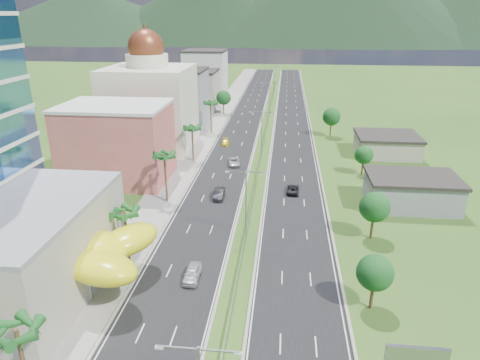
% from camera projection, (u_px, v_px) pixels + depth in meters
% --- Properties ---
extents(ground, '(500.00, 500.00, 0.00)m').
position_uv_depth(ground, '(239.00, 275.00, 56.01)').
color(ground, '#2D5119').
rests_on(ground, ground).
extents(road_left, '(11.00, 260.00, 0.04)m').
position_uv_depth(road_left, '(246.00, 118.00, 140.10)').
color(road_left, black).
rests_on(road_left, ground).
extents(road_right, '(11.00, 260.00, 0.04)m').
position_uv_depth(road_right, '(292.00, 119.00, 138.62)').
color(road_right, black).
rests_on(road_right, ground).
extents(sidewalk_left, '(7.00, 260.00, 0.12)m').
position_uv_depth(sidewalk_left, '(217.00, 117.00, 141.02)').
color(sidewalk_left, gray).
rests_on(sidewalk_left, ground).
extents(median_guardrail, '(0.10, 216.06, 0.76)m').
position_uv_depth(median_guardrail, '(266.00, 131.00, 122.46)').
color(median_guardrail, gray).
rests_on(median_guardrail, ground).
extents(streetlight_median_b, '(6.04, 0.25, 11.00)m').
position_uv_depth(streetlight_median_b, '(246.00, 198.00, 62.82)').
color(streetlight_median_b, gray).
rests_on(streetlight_median_b, ground).
extents(streetlight_median_c, '(6.04, 0.25, 11.00)m').
position_uv_depth(streetlight_median_c, '(262.00, 129.00, 99.86)').
color(streetlight_median_c, gray).
rests_on(streetlight_median_c, ground).
extents(streetlight_median_d, '(6.04, 0.25, 11.00)m').
position_uv_depth(streetlight_median_d, '(270.00, 95.00, 141.54)').
color(streetlight_median_d, gray).
rests_on(streetlight_median_d, ground).
extents(streetlight_median_e, '(6.04, 0.25, 11.00)m').
position_uv_depth(streetlight_median_e, '(274.00, 76.00, 183.22)').
color(streetlight_median_e, gray).
rests_on(streetlight_median_e, ground).
extents(lime_canopy, '(18.00, 15.00, 7.40)m').
position_uv_depth(lime_canopy, '(73.00, 249.00, 52.45)').
color(lime_canopy, yellow).
rests_on(lime_canopy, ground).
extents(pink_shophouse, '(20.00, 15.00, 15.00)m').
position_uv_depth(pink_shophouse, '(117.00, 144.00, 85.67)').
color(pink_shophouse, '#BE554E').
rests_on(pink_shophouse, ground).
extents(domed_building, '(20.00, 20.00, 28.70)m').
position_uv_depth(domed_building, '(150.00, 103.00, 105.57)').
color(domed_building, beige).
rests_on(domed_building, ground).
extents(midrise_grey, '(16.00, 15.00, 16.00)m').
position_uv_depth(midrise_grey, '(179.00, 98.00, 129.85)').
color(midrise_grey, gray).
rests_on(midrise_grey, ground).
extents(midrise_beige, '(16.00, 15.00, 13.00)m').
position_uv_depth(midrise_beige, '(194.00, 91.00, 150.77)').
color(midrise_beige, '#A99E8B').
rests_on(midrise_beige, ground).
extents(midrise_white, '(16.00, 15.00, 18.00)m').
position_uv_depth(midrise_white, '(206.00, 75.00, 171.16)').
color(midrise_white, silver).
rests_on(midrise_white, ground).
extents(shed_near, '(15.00, 10.00, 5.00)m').
position_uv_depth(shed_near, '(411.00, 192.00, 75.50)').
color(shed_near, gray).
rests_on(shed_near, ground).
extents(shed_far, '(14.00, 12.00, 4.40)m').
position_uv_depth(shed_far, '(387.00, 146.00, 103.20)').
color(shed_far, '#A99E8B').
rests_on(shed_far, ground).
extents(palm_tree_a, '(3.60, 3.60, 9.10)m').
position_uv_depth(palm_tree_a, '(17.00, 334.00, 34.24)').
color(palm_tree_a, '#47301C').
rests_on(palm_tree_a, ground).
extents(palm_tree_b, '(3.60, 3.60, 8.10)m').
position_uv_depth(palm_tree_b, '(124.00, 214.00, 56.82)').
color(palm_tree_b, '#47301C').
rests_on(palm_tree_b, ground).
extents(palm_tree_c, '(3.60, 3.60, 9.60)m').
position_uv_depth(palm_tree_c, '(164.00, 157.00, 74.82)').
color(palm_tree_c, '#47301C').
rests_on(palm_tree_c, ground).
extents(palm_tree_d, '(3.60, 3.60, 8.60)m').
position_uv_depth(palm_tree_d, '(192.00, 129.00, 96.47)').
color(palm_tree_d, '#47301C').
rests_on(palm_tree_d, ground).
extents(palm_tree_e, '(3.60, 3.60, 9.40)m').
position_uv_depth(palm_tree_e, '(211.00, 104.00, 119.34)').
color(palm_tree_e, '#47301C').
rests_on(palm_tree_e, ground).
extents(leafy_tree_lfar, '(4.90, 4.90, 8.05)m').
position_uv_depth(leafy_tree_lfar, '(223.00, 98.00, 143.49)').
color(leafy_tree_lfar, '#47301C').
rests_on(leafy_tree_lfar, ground).
extents(leafy_tree_ra, '(4.20, 4.20, 6.90)m').
position_uv_depth(leafy_tree_ra, '(375.00, 273.00, 48.07)').
color(leafy_tree_ra, '#47301C').
rests_on(leafy_tree_ra, ground).
extents(leafy_tree_rb, '(4.55, 4.55, 7.47)m').
position_uv_depth(leafy_tree_rb, '(375.00, 207.00, 63.37)').
color(leafy_tree_rb, '#47301C').
rests_on(leafy_tree_rb, ground).
extents(leafy_tree_rc, '(3.85, 3.85, 6.33)m').
position_uv_depth(leafy_tree_rc, '(364.00, 155.00, 89.30)').
color(leafy_tree_rc, '#47301C').
rests_on(leafy_tree_rc, ground).
extents(leafy_tree_rd, '(4.90, 4.90, 8.05)m').
position_uv_depth(leafy_tree_rd, '(332.00, 117.00, 117.04)').
color(leafy_tree_rd, '#47301C').
rests_on(leafy_tree_rd, ground).
extents(mountain_ridge, '(860.00, 140.00, 90.00)m').
position_uv_depth(mountain_ridge, '(338.00, 45.00, 466.87)').
color(mountain_ridge, black).
rests_on(mountain_ridge, ground).
extents(car_white_near_left, '(1.92, 4.73, 1.61)m').
position_uv_depth(car_white_near_left, '(192.00, 273.00, 54.90)').
color(car_white_near_left, silver).
rests_on(car_white_near_left, road_left).
extents(car_dark_left, '(1.88, 5.06, 1.65)m').
position_uv_depth(car_dark_left, '(219.00, 193.00, 79.18)').
color(car_dark_left, black).
rests_on(car_dark_left, road_left).
extents(car_silver_mid_left, '(3.20, 5.50, 1.44)m').
position_uv_depth(car_silver_mid_left, '(234.00, 162.00, 96.37)').
color(car_silver_mid_left, '#ACAFB4').
rests_on(car_silver_mid_left, road_left).
extents(car_yellow_far_left, '(2.32, 4.72, 1.32)m').
position_uv_depth(car_yellow_far_left, '(226.00, 142.00, 111.35)').
color(car_yellow_far_left, yellow).
rests_on(car_yellow_far_left, road_left).
extents(car_dark_far_right, '(2.50, 4.95, 1.34)m').
position_uv_depth(car_dark_far_right, '(293.00, 189.00, 81.56)').
color(car_dark_far_right, black).
rests_on(car_dark_far_right, road_right).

